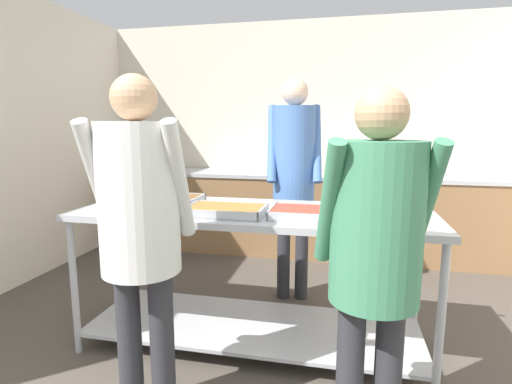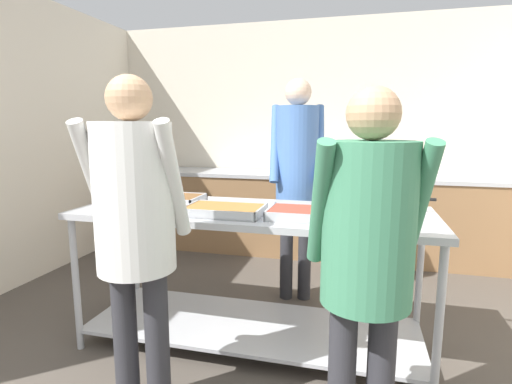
% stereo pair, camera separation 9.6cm
% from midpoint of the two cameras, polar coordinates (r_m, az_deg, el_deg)
% --- Properties ---
extents(wall_rear, '(4.87, 0.06, 2.65)m').
position_cam_midpoint_polar(wall_rear, '(4.85, 6.17, 7.95)').
color(wall_rear, beige).
rests_on(wall_rear, ground_plane).
extents(back_counter, '(4.71, 0.65, 0.92)m').
position_cam_midpoint_polar(back_counter, '(4.59, 5.46, -2.99)').
color(back_counter, olive).
rests_on(back_counter, ground_plane).
extents(serving_counter, '(2.25, 0.80, 0.91)m').
position_cam_midpoint_polar(serving_counter, '(2.62, -1.54, -8.93)').
color(serving_counter, '#ADAFB5').
rests_on(serving_counter, ground_plane).
extents(plate_stack, '(0.25, 0.25, 0.04)m').
position_cam_midpoint_polar(plate_stack, '(2.87, -19.92, -1.42)').
color(plate_stack, white).
rests_on(plate_stack, serving_counter).
extents(serving_tray_greens, '(0.37, 0.30, 0.05)m').
position_cam_midpoint_polar(serving_tray_greens, '(2.81, -12.67, -1.15)').
color(serving_tray_greens, '#ADAFB5').
rests_on(serving_tray_greens, serving_counter).
extents(serving_tray_vegetables, '(0.47, 0.31, 0.05)m').
position_cam_midpoint_polar(serving_tray_vegetables, '(2.41, -5.46, -2.69)').
color(serving_tray_vegetables, '#ADAFB5').
rests_on(serving_tray_vegetables, serving_counter).
extents(serving_tray_roast, '(0.44, 0.31, 0.05)m').
position_cam_midpoint_polar(serving_tray_roast, '(2.34, 6.26, -3.06)').
color(serving_tray_roast, '#ADAFB5').
rests_on(serving_tray_roast, serving_counter).
extents(sauce_pan, '(0.43, 0.29, 0.09)m').
position_cam_midpoint_polar(sauce_pan, '(2.65, 17.17, -1.38)').
color(sauce_pan, '#ADAFB5').
rests_on(sauce_pan, serving_counter).
extents(guest_serving_left, '(0.49, 0.37, 1.67)m').
position_cam_midpoint_polar(guest_serving_left, '(1.96, -17.65, -3.24)').
color(guest_serving_left, '#2D2D33').
rests_on(guest_serving_left, ground_plane).
extents(guest_serving_right, '(0.52, 0.40, 1.60)m').
position_cam_midpoint_polar(guest_serving_right, '(1.70, 15.14, -6.77)').
color(guest_serving_right, '#2D2D33').
rests_on(guest_serving_right, ground_plane).
extents(cook_behind_counter, '(0.48, 0.40, 1.81)m').
position_cam_midpoint_polar(cook_behind_counter, '(3.24, 4.60, 3.86)').
color(cook_behind_counter, '#2D2D33').
rests_on(cook_behind_counter, ground_plane).
extents(water_bottle, '(0.08, 0.08, 0.31)m').
position_cam_midpoint_polar(water_bottle, '(4.50, 18.90, 4.05)').
color(water_bottle, brown).
rests_on(water_bottle, back_counter).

